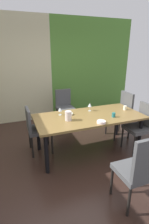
{
  "coord_description": "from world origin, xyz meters",
  "views": [
    {
      "loc": [
        -0.92,
        -2.42,
        1.95
      ],
      "look_at": [
        0.19,
        0.46,
        0.85
      ],
      "focal_mm": 28.0,
      "sensor_mm": 36.0,
      "label": 1
    }
  ],
  "objects": [
    {
      "name": "pitcher_south",
      "position": [
        0.02,
        0.33,
        0.85
      ],
      "size": [
        0.13,
        0.12,
        0.17
      ],
      "color": "silver",
      "rests_on": "dining_table"
    },
    {
      "name": "ground_plane",
      "position": [
        0.0,
        0.0,
        -0.01
      ],
      "size": [
        5.68,
        5.23,
        0.02
      ],
      "primitive_type": "cube",
      "color": "#31201A"
    },
    {
      "name": "dining_table",
      "position": [
        0.47,
        0.41,
        0.68
      ],
      "size": [
        2.07,
        0.97,
        0.76
      ],
      "color": "olive",
      "rests_on": "ground_plane"
    },
    {
      "name": "serving_bowl_right",
      "position": [
        0.12,
        0.59,
        0.78
      ],
      "size": [
        0.15,
        0.15,
        0.04
      ],
      "primitive_type": "cylinder",
      "color": "white",
      "rests_on": "dining_table"
    },
    {
      "name": "chair_left_far",
      "position": [
        -0.52,
        0.73,
        0.54
      ],
      "size": [
        0.45,
        0.44,
        0.93
      ],
      "rotation": [
        0.0,
        0.0,
        -1.57
      ],
      "color": "#4A4B4D",
      "rests_on": "ground_plane"
    },
    {
      "name": "chair_head_near",
      "position": [
        0.46,
        -1.04,
        0.58
      ],
      "size": [
        0.44,
        0.44,
        1.04
      ],
      "color": "#4A4B4D",
      "rests_on": "ground_plane"
    },
    {
      "name": "garden_window_panel",
      "position": [
        1.56,
        2.57,
        1.42
      ],
      "size": [
        2.56,
        0.1,
        2.83
      ],
      "primitive_type": "cube",
      "color": "#4D8132",
      "rests_on": "ground_plane"
    },
    {
      "name": "chair_right_near",
      "position": [
        1.45,
        0.08,
        0.55
      ],
      "size": [
        0.44,
        0.44,
        0.97
      ],
      "rotation": [
        0.0,
        0.0,
        1.57
      ],
      "color": "#4A4B4D",
      "rests_on": "ground_plane"
    },
    {
      "name": "cup_left",
      "position": [
        1.32,
        0.45,
        0.8
      ],
      "size": [
        0.07,
        0.07,
        0.09
      ],
      "primitive_type": "cylinder",
      "color": "white",
      "rests_on": "dining_table"
    },
    {
      "name": "wine_glass_near_window",
      "position": [
        -0.04,
        0.65,
        0.87
      ],
      "size": [
        0.07,
        0.07,
        0.15
      ],
      "color": "silver",
      "rests_on": "dining_table"
    },
    {
      "name": "chair_head_far",
      "position": [
        0.43,
        1.84,
        0.55
      ],
      "size": [
        0.44,
        0.45,
        0.96
      ],
      "rotation": [
        0.0,
        0.0,
        3.14
      ],
      "color": "#4A4B4D",
      "rests_on": "ground_plane"
    },
    {
      "name": "wine_glass_north",
      "position": [
        0.6,
        0.66,
        0.88
      ],
      "size": [
        0.08,
        0.08,
        0.17
      ],
      "color": "silver",
      "rests_on": "dining_table"
    },
    {
      "name": "serving_bowl_rear",
      "position": [
        0.51,
        0.01,
        0.78
      ],
      "size": [
        0.15,
        0.15,
        0.04
      ],
      "primitive_type": "cylinder",
      "color": "white",
      "rests_on": "dining_table"
    },
    {
      "name": "chair_right_far",
      "position": [
        1.46,
        0.73,
        0.58
      ],
      "size": [
        0.44,
        0.44,
        1.05
      ],
      "rotation": [
        0.0,
        0.0,
        1.57
      ],
      "color": "#4A4B4D",
      "rests_on": "ground_plane"
    },
    {
      "name": "cup_near_shelf",
      "position": [
        0.86,
        0.18,
        0.8
      ],
      "size": [
        0.07,
        0.07,
        0.08
      ],
      "primitive_type": "cylinder",
      "color": "#216D71",
      "rests_on": "dining_table"
    }
  ]
}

